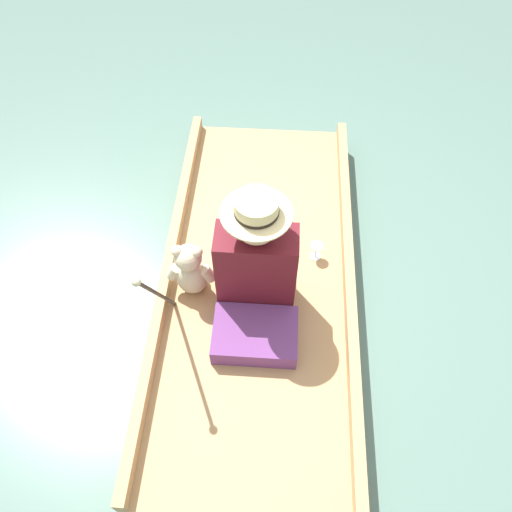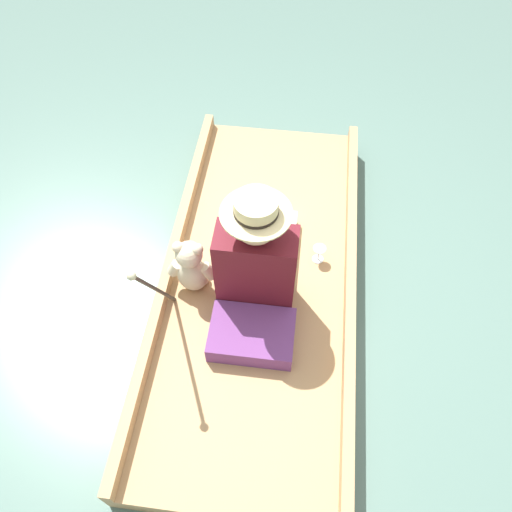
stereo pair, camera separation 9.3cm
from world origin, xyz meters
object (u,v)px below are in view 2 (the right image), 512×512
object	(u,v)px
seated_person	(257,255)
wine_glass	(319,251)
walking_cane	(152,287)
teddy_bear	(191,267)

from	to	relation	value
seated_person	wine_glass	bearing A→B (deg)	37.94
wine_glass	walking_cane	bearing A→B (deg)	-143.58
seated_person	walking_cane	size ratio (longest dim) A/B	1.06
seated_person	walking_cane	bearing A→B (deg)	-139.19
teddy_bear	wine_glass	size ratio (longest dim) A/B	3.59
seated_person	teddy_bear	size ratio (longest dim) A/B	2.05
teddy_bear	walking_cane	size ratio (longest dim) A/B	0.52
teddy_bear	wine_glass	world-z (taller)	teddy_bear
teddy_bear	seated_person	bearing A→B (deg)	6.54
walking_cane	teddy_bear	bearing A→B (deg)	72.73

